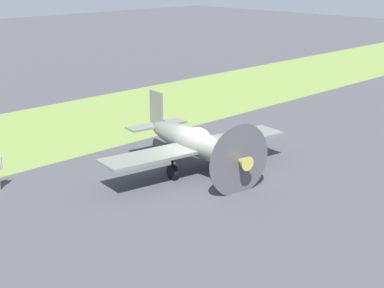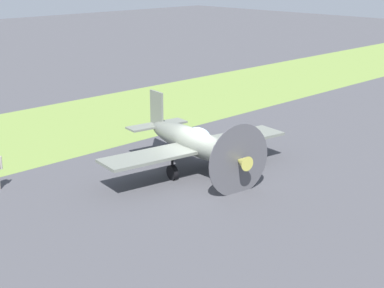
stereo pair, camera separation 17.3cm
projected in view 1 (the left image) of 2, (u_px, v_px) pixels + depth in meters
ground_plane at (194, 175)px, 27.39m from camera, size 160.00×160.00×0.00m
grass_verge at (58, 128)px, 35.25m from camera, size 120.00×11.00×0.01m
airplane_lead at (194, 142)px, 27.50m from camera, size 9.77×7.78×3.46m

